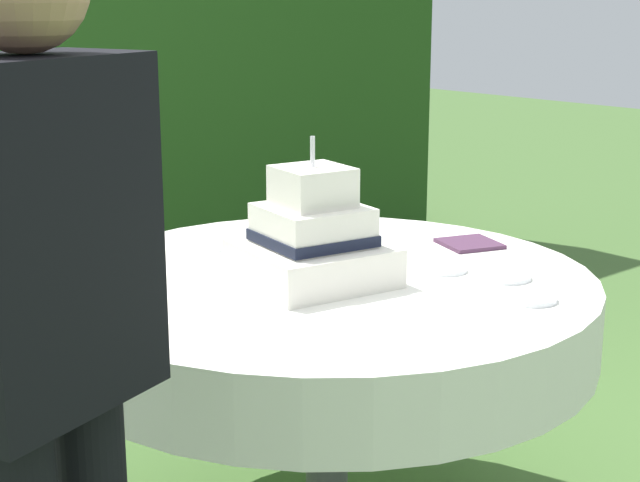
# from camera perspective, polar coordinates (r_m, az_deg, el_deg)

# --- Properties ---
(cake_table) EXTENTS (1.40, 1.40, 0.77)m
(cake_table) POSITION_cam_1_polar(r_m,az_deg,el_deg) (2.57, 0.41, -4.23)
(cake_table) COLOR #4C4C51
(cake_table) RESTS_ON ground_plane
(wedding_cake) EXTENTS (0.39, 0.39, 0.37)m
(wedding_cake) POSITION_cam_1_polar(r_m,az_deg,el_deg) (2.46, -0.39, 0.04)
(wedding_cake) COLOR white
(wedding_cake) RESTS_ON cake_table
(serving_plate_near) EXTENTS (0.12, 0.12, 0.01)m
(serving_plate_near) POSITION_cam_1_polar(r_m,az_deg,el_deg) (2.60, 7.25, -1.62)
(serving_plate_near) COLOR white
(serving_plate_near) RESTS_ON cake_table
(serving_plate_far) EXTENTS (0.12, 0.12, 0.01)m
(serving_plate_far) POSITION_cam_1_polar(r_m,az_deg,el_deg) (2.39, 12.23, -3.28)
(serving_plate_far) COLOR white
(serving_plate_far) RESTS_ON cake_table
(serving_plate_left) EXTENTS (0.13, 0.13, 0.01)m
(serving_plate_left) POSITION_cam_1_polar(r_m,az_deg,el_deg) (2.55, 10.80, -2.04)
(serving_plate_left) COLOR white
(serving_plate_left) RESTS_ON cake_table
(serving_plate_right) EXTENTS (0.15, 0.15, 0.01)m
(serving_plate_right) POSITION_cam_1_polar(r_m,az_deg,el_deg) (2.85, -5.78, -0.13)
(serving_plate_right) COLOR white
(serving_plate_right) RESTS_ON cake_table
(napkin_stack) EXTENTS (0.20, 0.20, 0.01)m
(napkin_stack) POSITION_cam_1_polar(r_m,az_deg,el_deg) (2.87, 8.72, -0.15)
(napkin_stack) COLOR #4C2D47
(napkin_stack) RESTS_ON cake_table
(standing_person) EXTENTS (0.41, 0.31, 1.60)m
(standing_person) POSITION_cam_1_polar(r_m,az_deg,el_deg) (1.61, -15.62, -6.54)
(standing_person) COLOR black
(standing_person) RESTS_ON ground_plane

